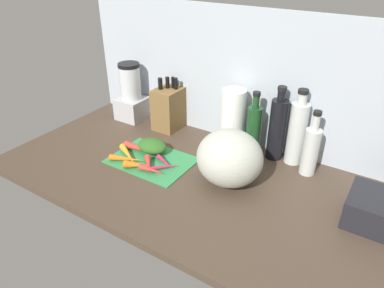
# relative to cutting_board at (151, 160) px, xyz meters

# --- Properties ---
(ground_plane) EXTENTS (1.70, 0.80, 0.03)m
(ground_plane) POSITION_rel_cutting_board_xyz_m (0.25, 0.00, -0.02)
(ground_plane) COLOR #47382B
(wall_back) EXTENTS (1.70, 0.03, 0.60)m
(wall_back) POSITION_rel_cutting_board_xyz_m (0.25, 0.39, 0.30)
(wall_back) COLOR #ADB7C1
(wall_back) RESTS_ON ground_plane
(cutting_board) EXTENTS (0.35, 0.25, 0.01)m
(cutting_board) POSITION_rel_cutting_board_xyz_m (0.00, 0.00, 0.00)
(cutting_board) COLOR #338C4C
(cutting_board) RESTS_ON ground_plane
(carrot_0) EXTENTS (0.15, 0.11, 0.03)m
(carrot_0) POSITION_rel_cutting_board_xyz_m (-0.09, -0.04, 0.02)
(carrot_0) COLOR orange
(carrot_0) RESTS_ON cutting_board
(carrot_1) EXTENTS (0.18, 0.04, 0.03)m
(carrot_1) POSITION_rel_cutting_board_xyz_m (-0.07, 0.02, 0.02)
(carrot_1) COLOR red
(carrot_1) RESTS_ON cutting_board
(carrot_2) EXTENTS (0.10, 0.11, 0.03)m
(carrot_2) POSITION_rel_cutting_board_xyz_m (0.03, -0.06, 0.02)
(carrot_2) COLOR red
(carrot_2) RESTS_ON cutting_board
(carrot_3) EXTENTS (0.12, 0.04, 0.03)m
(carrot_3) POSITION_rel_cutting_board_xyz_m (0.07, -0.08, 0.02)
(carrot_3) COLOR red
(carrot_3) RESTS_ON cutting_board
(carrot_4) EXTENTS (0.11, 0.11, 0.02)m
(carrot_4) POSITION_rel_cutting_board_xyz_m (0.09, -0.03, 0.01)
(carrot_4) COLOR #B2264C
(carrot_4) RESTS_ON cutting_board
(carrot_5) EXTENTS (0.12, 0.08, 0.03)m
(carrot_5) POSITION_rel_cutting_board_xyz_m (-0.00, -0.09, 0.02)
(carrot_5) COLOR orange
(carrot_5) RESTS_ON cutting_board
(carrot_6) EXTENTS (0.15, 0.08, 0.03)m
(carrot_6) POSITION_rel_cutting_board_xyz_m (-0.08, -0.07, 0.02)
(carrot_6) COLOR orange
(carrot_6) RESTS_ON cutting_board
(carrot_7) EXTENTS (0.11, 0.06, 0.02)m
(carrot_7) POSITION_rel_cutting_board_xyz_m (0.07, -0.00, 0.01)
(carrot_7) COLOR #B2264C
(carrot_7) RESTS_ON cutting_board
(carrot_greens_pile) EXTENTS (0.14, 0.11, 0.06)m
(carrot_greens_pile) POSITION_rel_cutting_board_xyz_m (-0.04, 0.06, 0.03)
(carrot_greens_pile) COLOR #2D6023
(carrot_greens_pile) RESTS_ON cutting_board
(winter_squash) EXTENTS (0.26, 0.24, 0.22)m
(winter_squash) POSITION_rel_cutting_board_xyz_m (0.35, 0.04, 0.11)
(winter_squash) COLOR #B2B7A8
(winter_squash) RESTS_ON ground_plane
(knife_block) EXTENTS (0.12, 0.16, 0.26)m
(knife_block) POSITION_rel_cutting_board_xyz_m (-0.12, 0.31, 0.10)
(knife_block) COLOR brown
(knife_block) RESTS_ON ground_plane
(blender_appliance) EXTENTS (0.14, 0.14, 0.30)m
(blender_appliance) POSITION_rel_cutting_board_xyz_m (-0.35, 0.29, 0.12)
(blender_appliance) COLOR #B2B2B7
(blender_appliance) RESTS_ON ground_plane
(paper_towel_roll) EXTENTS (0.11, 0.11, 0.28)m
(paper_towel_roll) POSITION_rel_cutting_board_xyz_m (0.23, 0.30, 0.13)
(paper_towel_roll) COLOR white
(paper_towel_roll) RESTS_ON ground_plane
(bottle_0) EXTENTS (0.06, 0.06, 0.29)m
(bottle_0) POSITION_rel_cutting_board_xyz_m (0.34, 0.29, 0.12)
(bottle_0) COLOR #19421E
(bottle_0) RESTS_ON ground_plane
(bottle_1) EXTENTS (0.07, 0.07, 0.33)m
(bottle_1) POSITION_rel_cutting_board_xyz_m (0.43, 0.32, 0.14)
(bottle_1) COLOR black
(bottle_1) RESTS_ON ground_plane
(bottle_2) EXTENTS (0.07, 0.07, 0.33)m
(bottle_2) POSITION_rel_cutting_board_xyz_m (0.51, 0.33, 0.14)
(bottle_2) COLOR silver
(bottle_2) RESTS_ON ground_plane
(bottle_3) EXTENTS (0.06, 0.06, 0.28)m
(bottle_3) POSITION_rel_cutting_board_xyz_m (0.59, 0.27, 0.10)
(bottle_3) COLOR silver
(bottle_3) RESTS_ON ground_plane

